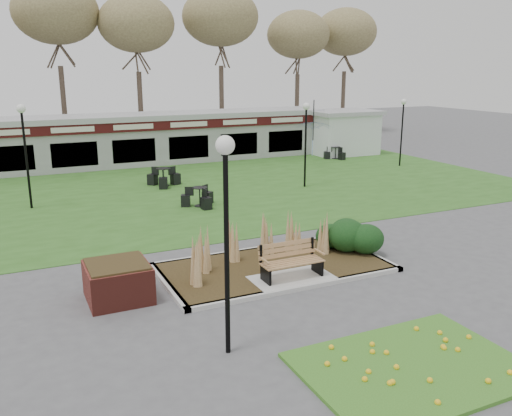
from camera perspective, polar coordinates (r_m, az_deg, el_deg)
name	(u,v)px	position (r m, az deg, el deg)	size (l,w,h in m)	color
ground	(295,284)	(14.48, 4.09, -7.98)	(100.00, 100.00, 0.00)	#515154
lawn	(168,192)	(25.16, -9.29, 1.72)	(34.00, 16.00, 0.02)	#2F5D1D
flower_bed	(413,366)	(11.09, 16.16, -15.69)	(4.20, 3.00, 0.16)	#396E1F
planting_bed	(311,249)	(16.05, 5.76, -4.33)	(6.75, 3.40, 1.27)	#2F2213
park_bench	(291,260)	(14.47, 3.65, -5.49)	(1.70, 0.66, 0.93)	#A18149
brick_planter	(118,281)	(13.80, -14.33, -7.47)	(1.50, 1.50, 0.95)	maroon
food_pavilion	(128,139)	(32.54, -13.31, 7.06)	(24.60, 3.40, 2.90)	#9A9A9D
service_hut	(342,132)	(36.03, 9.07, 7.93)	(4.40, 3.40, 2.83)	white
tree_backdrop	(96,24)	(40.28, -16.45, 18.09)	(47.24, 5.24, 10.36)	#47382B
lamp_post_near_left	(226,199)	(10.11, -3.19, 0.99)	(0.36, 0.36, 4.37)	black
lamp_post_mid_left	(24,133)	(23.20, -23.26, 7.23)	(0.35, 0.35, 4.17)	black
lamp_post_mid_right	(306,126)	(25.49, 5.28, 8.58)	(0.33, 0.33, 3.96)	black
lamp_post_far_right	(403,117)	(32.05, 15.19, 9.19)	(0.32, 0.32, 3.82)	black
bistro_set_a	(164,180)	(26.30, -9.69, 2.93)	(1.55, 1.59, 0.86)	black
bistro_set_b	(200,200)	(22.25, -5.93, 0.85)	(1.48, 1.38, 0.79)	black
bistro_set_d	(335,155)	(34.08, 8.36, 5.57)	(1.36, 1.33, 0.74)	black
patio_umbrella	(313,138)	(30.39, 6.02, 7.30)	(2.43, 2.47, 2.69)	black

